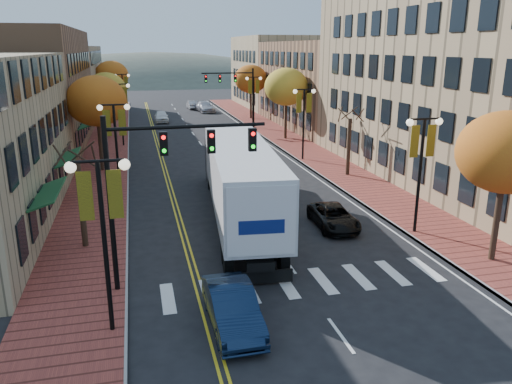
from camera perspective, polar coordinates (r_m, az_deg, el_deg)
ground at (r=19.36m, az=7.29°, el=-12.87°), size 200.00×200.00×0.00m
sidewalk_left at (r=49.19m, az=-16.64°, el=4.67°), size 4.00×85.00×0.15m
sidewalk_right at (r=51.44m, az=3.86°, el=5.80°), size 4.00×85.00×0.15m
building_left_mid at (r=52.96m, az=-25.77°, el=10.48°), size 12.00×24.00×11.00m
building_left_far at (r=77.60m, az=-22.07°, el=11.68°), size 12.00×26.00×9.50m
building_right_near at (r=40.31m, az=24.89°, el=12.12°), size 15.00×28.00×15.00m
building_right_mid at (r=62.97m, az=9.75°, el=12.04°), size 15.00×24.00×10.00m
building_right_far at (r=83.58m, az=3.69°, el=13.56°), size 15.00×20.00×11.00m
tree_left_a at (r=24.92m, az=-19.32°, el=-1.32°), size 0.28×0.28×4.20m
tree_left_b at (r=40.01m, az=-17.77°, el=9.85°), size 4.48×4.48×7.21m
tree_left_c at (r=55.95m, az=-16.74°, el=11.15°), size 4.16×4.16×6.69m
tree_left_d at (r=73.87m, az=-16.18°, el=12.70°), size 4.61×4.61×7.42m
tree_right_a at (r=23.80m, az=26.69°, el=4.05°), size 4.16×4.16×6.69m
tree_right_b at (r=37.71m, az=10.55°, el=5.08°), size 0.28×0.28×4.20m
tree_right_c at (r=52.17m, az=3.47°, el=11.90°), size 4.48×4.48×7.21m
tree_right_d at (r=67.60m, az=-0.60°, el=12.79°), size 4.35×4.35×7.00m
lamp_left_a at (r=16.57m, az=-17.19°, el=-2.38°), size 1.96×0.36×6.05m
lamp_left_b at (r=32.15m, az=-15.77°, el=6.55°), size 1.96×0.36×6.05m
lamp_left_c at (r=50.00m, az=-15.23°, el=9.86°), size 1.96×0.36×6.05m
lamp_left_d at (r=67.92m, az=-14.97°, el=11.43°), size 1.96×0.36×6.05m
lamp_right_a at (r=26.23m, az=18.41°, el=4.24°), size 1.96×0.36×6.05m
lamp_right_b at (r=42.36m, az=5.49°, el=9.29°), size 1.96×0.36×6.05m
lamp_right_c at (r=59.56m, az=-0.25°, el=11.36°), size 1.96×0.36×6.05m
traffic_mast_near at (r=19.26m, az=-10.89°, el=2.58°), size 6.10×0.35×7.00m
traffic_mast_far at (r=59.08m, az=-2.20°, el=11.92°), size 6.10×0.34×7.00m
semi_truck at (r=27.67m, az=-2.13°, el=2.14°), size 4.62×18.24×4.51m
navy_sedan at (r=17.69m, az=-2.72°, el=-13.06°), size 1.58×4.41×1.45m
black_suv at (r=27.17m, az=8.84°, el=-2.82°), size 2.19×4.36×1.18m
car_far_white at (r=66.28m, az=-10.76°, el=8.47°), size 1.75×4.27×1.45m
car_far_silver at (r=76.00m, az=-5.84°, el=9.66°), size 2.75×5.43×1.51m
car_far_oncoming at (r=79.96m, az=-7.30°, el=9.85°), size 1.55×3.97×1.29m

